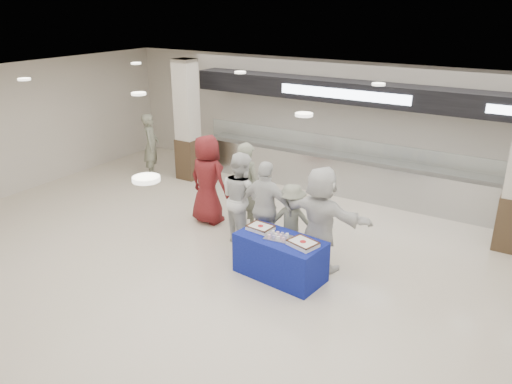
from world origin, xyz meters
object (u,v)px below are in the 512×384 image
Objects in this scene: chef_short at (266,208)px; civilian_white at (321,219)px; soldier_a at (246,187)px; chef_tall at (241,198)px; civilian_maroon at (208,180)px; soldier_bg at (151,146)px; soldier_b at (292,220)px; sheet_cake_right at (303,243)px; display_table at (280,257)px; cupcake_tray at (278,236)px; sheet_cake_left at (260,227)px.

chef_short is 1.13m from civilian_white.
chef_tall is at bearing 119.32° from soldier_a.
soldier_bg is (-3.13, 1.61, -0.10)m from civilian_maroon.
soldier_b is at bearing 166.98° from soldier_a.
soldier_bg is (-6.07, 2.89, 0.08)m from sheet_cake_right.
display_table is 0.63m from sheet_cake_right.
soldier_a reaches higher than cupcake_tray.
civilian_maroon is 2.32m from soldier_b.
chef_short is 0.95× the size of civilian_white.
sheet_cake_left is 5.82m from soldier_bg.
soldier_b is at bearing -142.75° from soldier_bg.
chef_tall reaches higher than soldier_bg.
soldier_a is at bearing 138.55° from cupcake_tray.
chef_tall reaches higher than display_table.
display_table is at bearing 173.67° from chef_tall.
soldier_bg is (-5.57, 2.85, 0.10)m from cupcake_tray.
cupcake_tray is 0.24× the size of civilian_white.
soldier_b is 0.74× the size of civilian_white.
display_table is at bearing 159.37° from civilian_maroon.
display_table is at bearing -12.56° from sheet_cake_left.
soldier_a is at bearing -168.95° from civilian_maroon.
display_table is 0.80× the size of civilian_white.
chef_short is at bearing 149.72° from soldier_a.
soldier_b is (1.33, -0.50, -0.25)m from soldier_a.
display_table is 0.84× the size of chef_short.
sheet_cake_left is 0.85× the size of sheet_cake_right.
chef_tall is (-1.80, 0.87, 0.14)m from sheet_cake_right.
chef_short is at bearing 4.84° from civilian_white.
soldier_bg is at bearing 152.91° from cupcake_tray.
civilian_maroon reaches higher than chef_short.
soldier_b is at bearing 127.67° from sheet_cake_right.
civilian_white reaches higher than soldier_a.
display_table is 6.31m from soldier_bg.
soldier_b is at bearing -154.74° from chef_tall.
civilian_maroon is (-2.48, 1.23, 0.61)m from display_table.
display_table is 1.08× the size of soldier_b.
soldier_b is at bearing 175.47° from civilian_maroon.
chef_short is 1.29× the size of soldier_b.
sheet_cake_right is 0.72m from civilian_white.
soldier_b reaches higher than cupcake_tray.
soldier_b is at bearing 111.64° from display_table.
sheet_cake_right is at bearing -4.67° from cupcake_tray.
chef_short is at bearing 2.70° from soldier_b.
cupcake_tray is 1.55m from chef_tall.
sheet_cake_right is 0.38× the size of soldier_b.
chef_tall is 1.02× the size of chef_short.
sheet_cake_left reaches higher than cupcake_tray.
cupcake_tray is 0.26× the size of chef_short.
civilian_maroon is at bearing 150.85° from sheet_cake_left.
chef_tall is 0.96× the size of civilian_white.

